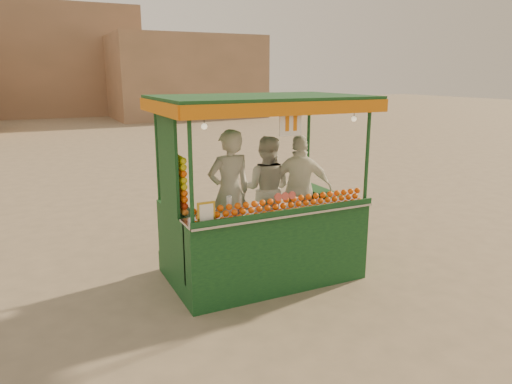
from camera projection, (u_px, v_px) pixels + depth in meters
name	position (u px, v px, depth m)	size (l,w,h in m)	color
ground	(230.00, 272.00, 6.61)	(90.00, 90.00, 0.00)	#6C5F4D
building_right	(185.00, 77.00, 29.91)	(9.00, 6.00, 5.00)	#9A7457
building_center	(26.00, 61.00, 31.10)	(14.00, 7.00, 7.00)	#9A7457
juice_cart	(260.00, 223.00, 6.23)	(2.68, 1.74, 2.43)	#0E351B
vendor_left	(229.00, 193.00, 6.37)	(0.65, 0.45, 1.72)	beige
vendor_middle	(267.00, 189.00, 6.93)	(0.96, 0.93, 1.55)	beige
vendor_right	(300.00, 189.00, 6.85)	(1.00, 0.78, 1.58)	white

